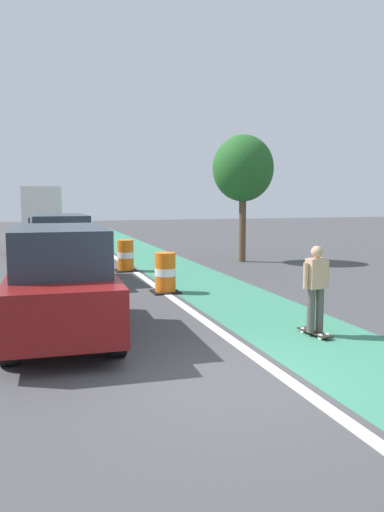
% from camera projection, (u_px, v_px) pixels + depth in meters
% --- Properties ---
extents(ground_plane, '(100.00, 100.00, 0.00)m').
position_uv_depth(ground_plane, '(221.00, 380.00, 7.23)').
color(ground_plane, '#424244').
extents(bike_lane_strip, '(2.50, 80.00, 0.01)m').
position_uv_depth(bike_lane_strip, '(168.00, 266.00, 19.32)').
color(bike_lane_strip, '#387F60').
rests_on(bike_lane_strip, ground).
extents(lane_divider_stripe, '(0.20, 80.00, 0.01)m').
position_uv_depth(lane_divider_stripe, '(129.00, 267.00, 18.87)').
color(lane_divider_stripe, silver).
rests_on(lane_divider_stripe, ground).
extents(skateboarder_on_lane, '(0.57, 0.82, 1.69)m').
position_uv_depth(skateboarder_on_lane, '(316.00, 288.00, 9.46)').
color(skateboarder_on_lane, black).
rests_on(skateboarder_on_lane, ground).
extents(parked_suv_nearest, '(2.05, 4.66, 2.04)m').
position_uv_depth(parked_suv_nearest, '(61.00, 282.00, 9.38)').
color(parked_suv_nearest, maroon).
rests_on(parked_suv_nearest, ground).
extents(parked_suv_second, '(1.99, 4.63, 2.04)m').
position_uv_depth(parked_suv_second, '(59.00, 247.00, 15.81)').
color(parked_suv_second, silver).
rests_on(parked_suv_second, ground).
extents(parked_sedan_third, '(1.96, 4.13, 1.70)m').
position_uv_depth(parked_sedan_third, '(48.00, 236.00, 22.72)').
color(parked_sedan_third, maroon).
rests_on(parked_sedan_third, ground).
extents(traffic_barrel_front, '(0.73, 0.73, 1.09)m').
position_uv_depth(traffic_barrel_front, '(165.00, 273.00, 13.82)').
color(traffic_barrel_front, orange).
rests_on(traffic_barrel_front, ground).
extents(traffic_barrel_mid, '(0.73, 0.73, 1.09)m').
position_uv_depth(traffic_barrel_mid, '(126.00, 256.00, 17.86)').
color(traffic_barrel_mid, orange).
rests_on(traffic_barrel_mid, ground).
extents(delivery_truck_down_block, '(2.85, 7.75, 3.23)m').
position_uv_depth(delivery_truck_down_block, '(44.00, 208.00, 34.80)').
color(delivery_truck_down_block, silver).
rests_on(delivery_truck_down_block, ground).
extents(street_tree_sidewalk, '(2.40, 2.40, 5.00)m').
position_uv_depth(street_tree_sidewalk, '(243.00, 169.00, 20.09)').
color(street_tree_sidewalk, brown).
rests_on(street_tree_sidewalk, ground).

